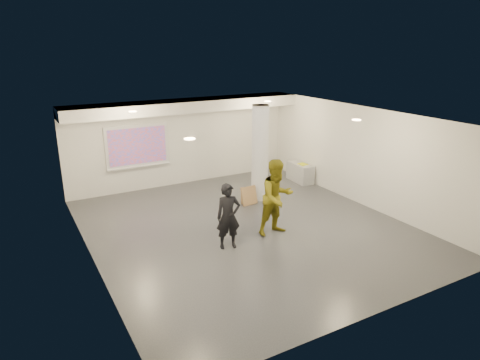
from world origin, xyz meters
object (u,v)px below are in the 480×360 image
projection_screen (137,146)px  woman (228,216)px  column (260,153)px  credenza (300,172)px  man (277,197)px

projection_screen → woman: projection_screen is taller
projection_screen → woman: bearing=-83.1°
column → projection_screen: size_ratio=1.43×
credenza → woman: woman is taller
projection_screen → man: size_ratio=1.05×
projection_screen → woman: 5.30m
column → man: column is taller
woman → credenza: bearing=48.5°
column → projection_screen: (-3.10, 2.65, 0.03)m
column → woman: column is taller
projection_screen → credenza: size_ratio=1.85×
projection_screen → column: bearing=-40.6°
credenza → man: size_ratio=0.57×
woman → projection_screen: bearing=109.7°
column → man: (-1.00, -2.45, -0.50)m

